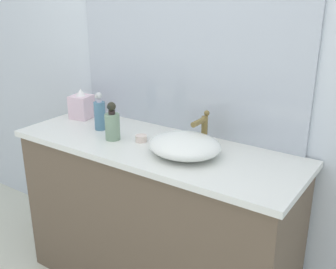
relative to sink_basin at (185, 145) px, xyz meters
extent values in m
cube|color=silver|center=(-0.10, 0.33, 0.38)|extent=(6.00, 0.06, 2.60)
cube|color=brown|center=(-0.19, 0.02, -0.50)|extent=(1.46, 0.49, 0.84)
cube|color=silver|center=(-0.19, 0.02, -0.06)|extent=(1.50, 0.53, 0.03)
cube|color=#B2BCC6|center=(-0.19, 0.29, 0.41)|extent=(1.34, 0.01, 0.92)
ellipsoid|color=white|center=(0.00, 0.00, 0.00)|extent=(0.35, 0.31, 0.10)
cylinder|color=olive|center=(0.00, 0.18, 0.02)|extent=(0.03, 0.03, 0.14)
cylinder|color=olive|center=(0.00, 0.13, 0.08)|extent=(0.03, 0.11, 0.03)
sphere|color=olive|center=(0.00, 0.20, 0.10)|extent=(0.03, 0.03, 0.03)
cylinder|color=teal|center=(-0.57, 0.04, 0.03)|extent=(0.06, 0.06, 0.15)
cylinder|color=silver|center=(-0.57, 0.04, 0.12)|extent=(0.03, 0.03, 0.02)
sphere|color=silver|center=(-0.57, 0.04, 0.14)|extent=(0.04, 0.04, 0.04)
cylinder|color=silver|center=(-0.57, 0.03, 0.14)|extent=(0.02, 0.02, 0.02)
cylinder|color=gray|center=(-0.41, -0.03, 0.02)|extent=(0.08, 0.08, 0.14)
cylinder|color=black|center=(-0.41, -0.03, 0.10)|extent=(0.03, 0.03, 0.02)
sphere|color=#29281C|center=(-0.41, -0.03, 0.13)|extent=(0.04, 0.04, 0.04)
cylinder|color=black|center=(-0.41, -0.04, 0.13)|extent=(0.02, 0.02, 0.02)
cube|color=silver|center=(-0.81, 0.13, 0.02)|extent=(0.13, 0.13, 0.14)
cone|color=white|center=(-0.81, 0.13, 0.11)|extent=(0.06, 0.06, 0.04)
cylinder|color=beige|center=(-0.27, 0.02, -0.03)|extent=(0.06, 0.06, 0.03)
camera|label=1|loc=(0.92, -1.49, 0.70)|focal=43.39mm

